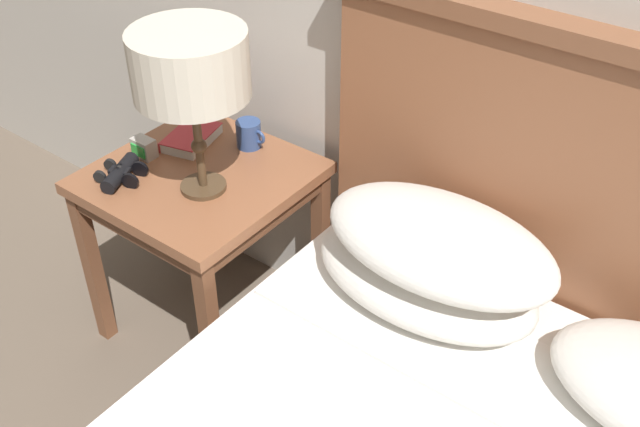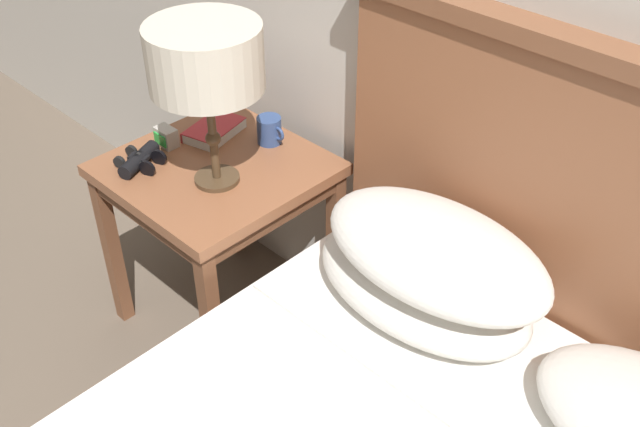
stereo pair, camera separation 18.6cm
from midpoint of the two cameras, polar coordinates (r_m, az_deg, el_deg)
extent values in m
cube|color=brown|center=(2.24, -11.56, 2.62)|extent=(0.58, 0.58, 0.04)
cube|color=brown|center=(2.26, -11.42, 1.72)|extent=(0.55, 0.55, 0.05)
cube|color=brown|center=(2.48, -19.00, -4.03)|extent=(0.04, 0.04, 0.58)
cube|color=brown|center=(2.16, -10.80, -9.58)|extent=(0.04, 0.04, 0.58)
cube|color=brown|center=(2.71, -10.57, 1.49)|extent=(0.04, 0.04, 0.58)
cube|color=brown|center=(2.42, -2.16, -2.73)|extent=(0.04, 0.04, 0.58)
cube|color=white|center=(1.78, 12.46, -12.78)|extent=(1.39, 0.28, 0.01)
cube|color=brown|center=(1.97, 17.40, -4.76)|extent=(1.52, 0.06, 1.16)
ellipsoid|color=silver|center=(1.90, 5.21, -4.92)|extent=(0.60, 0.36, 0.15)
ellipsoid|color=silver|center=(1.81, 6.19, -2.27)|extent=(0.60, 0.36, 0.15)
cylinder|color=#4C3823|center=(2.16, -11.32, 1.97)|extent=(0.13, 0.13, 0.01)
cylinder|color=#4C3823|center=(2.08, -11.80, 5.31)|extent=(0.02, 0.02, 0.28)
sphere|color=#4C3823|center=(2.08, -11.76, 4.98)|extent=(0.04, 0.04, 0.04)
cylinder|color=beige|center=(1.97, -12.64, 10.96)|extent=(0.31, 0.31, 0.17)
cube|color=silver|center=(2.37, -12.00, 5.57)|extent=(0.16, 0.21, 0.03)
cube|color=#B2282D|center=(2.36, -12.05, 5.92)|extent=(0.16, 0.21, 0.00)
cube|color=#B2282D|center=(2.40, -13.17, 5.83)|extent=(0.05, 0.18, 0.03)
cylinder|color=black|center=(2.22, -17.70, 2.44)|extent=(0.08, 0.10, 0.04)
cylinder|color=black|center=(2.20, -16.63, 2.29)|extent=(0.05, 0.03, 0.05)
cylinder|color=black|center=(2.25, -18.74, 2.60)|extent=(0.04, 0.03, 0.04)
cylinder|color=black|center=(2.27, -16.94, 3.34)|extent=(0.08, 0.10, 0.04)
cylinder|color=black|center=(2.25, -15.88, 3.19)|extent=(0.05, 0.03, 0.05)
cylinder|color=black|center=(2.29, -17.97, 3.48)|extent=(0.04, 0.03, 0.04)
cube|color=black|center=(2.24, -17.35, 3.06)|extent=(0.07, 0.06, 0.01)
cylinder|color=black|center=(2.24, -17.37, 3.15)|extent=(0.02, 0.02, 0.02)
cylinder|color=#334C84|center=(2.31, -7.78, 5.95)|extent=(0.08, 0.08, 0.08)
torus|color=#334C84|center=(2.28, -7.02, 5.72)|extent=(0.05, 0.01, 0.05)
cube|color=#B7B2A8|center=(2.33, -15.52, 4.77)|extent=(0.07, 0.04, 0.06)
cube|color=green|center=(2.31, -15.97, 4.51)|extent=(0.06, 0.00, 0.04)
camera|label=1|loc=(0.09, -92.86, -2.16)|focal=42.00mm
camera|label=2|loc=(0.09, 87.14, 2.16)|focal=42.00mm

